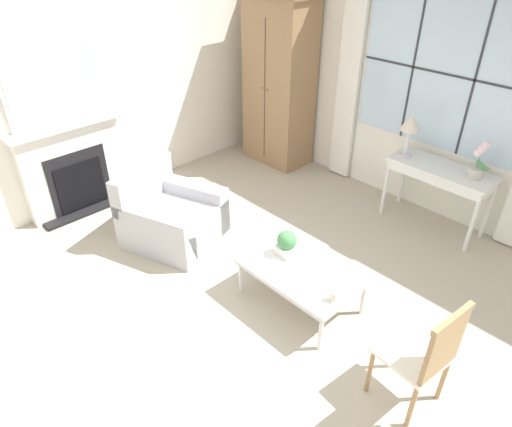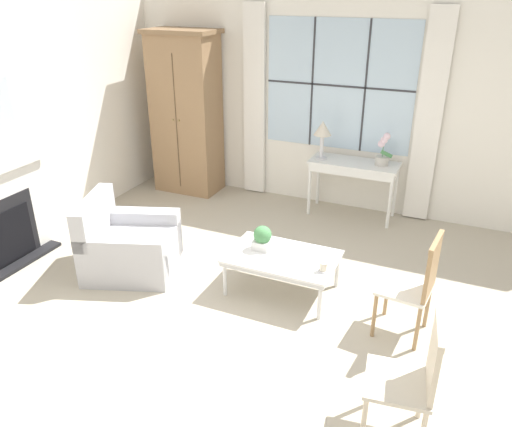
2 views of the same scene
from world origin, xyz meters
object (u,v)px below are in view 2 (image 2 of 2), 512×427
table_lamp (323,131)px  side_chair_wooden (417,281)px  accent_chair_wooden (414,374)px  pillar_candle (323,267)px  console_table (354,168)px  armoire (186,113)px  potted_plant_small (262,238)px  potted_orchid (383,152)px  coffee_table (282,259)px  armchair_upholstered (129,247)px

table_lamp → side_chair_wooden: bearing=-55.3°
accent_chair_wooden → pillar_candle: (-1.00, 1.23, -0.09)m
console_table → armoire: bearing=-179.3°
armoire → side_chair_wooden: (3.67, -2.31, -0.61)m
potted_plant_small → pillar_candle: potted_plant_small is taller
console_table → potted_orchid: bearing=4.3°
armoire → pillar_candle: bearing=-38.5°
armoire → accent_chair_wooden: size_ratio=2.42×
armoire → accent_chair_wooden: armoire is taller
armoire → table_lamp: armoire is taller
table_lamp → coffee_table: size_ratio=0.47×
table_lamp → pillar_candle: bearing=-72.0°
potted_orchid → armchair_upholstered: (-2.26, -2.43, -0.67)m
side_chair_wooden → coffee_table: bearing=171.4°
table_lamp → console_table: bearing=7.3°
potted_plant_small → table_lamp: bearing=90.2°
armchair_upholstered → side_chair_wooden: size_ratio=1.17×
armchair_upholstered → potted_plant_small: bearing=12.4°
armchair_upholstered → coffee_table: 1.74m
armchair_upholstered → coffee_table: (1.71, 0.27, 0.10)m
side_chair_wooden → potted_plant_small: side_chair_wooden is taller
coffee_table → armchair_upholstered: bearing=-171.1°
table_lamp → potted_plant_small: bearing=-89.8°
coffee_table → potted_plant_small: size_ratio=4.35×
coffee_table → potted_plant_small: (-0.24, 0.05, 0.17)m
armchair_upholstered → accent_chair_wooden: accent_chair_wooden is taller
armchair_upholstered → side_chair_wooden: side_chair_wooden is taller
potted_orchid → accent_chair_wooden: bearing=-75.4°
console_table → side_chair_wooden: side_chair_wooden is taller
side_chair_wooden → accent_chair_wooden: (0.13, -1.16, -0.02)m
armchair_upholstered → side_chair_wooden: (3.04, 0.07, 0.29)m
console_table → accent_chair_wooden: (1.27, -3.50, -0.13)m
armoire → coffee_table: armoire is taller
armoire → potted_orchid: (2.89, 0.05, -0.24)m
armoire → coffee_table: bearing=-42.0°
potted_plant_small → armoire: bearing=135.6°
armoire → potted_orchid: 2.90m
armoire → armchair_upholstered: 2.62m
potted_plant_small → side_chair_wooden: bearing=-9.2°
potted_orchid → armchair_upholstered: 3.39m
console_table → potted_plant_small: 2.13m
armoire → console_table: bearing=0.7°
accent_chair_wooden → armoire: bearing=137.7°
armoire → coffee_table: size_ratio=2.13×
armchair_upholstered → pillar_candle: (2.18, 0.14, 0.19)m
armoire → potted_plant_small: 3.00m
accent_chair_wooden → potted_plant_small: size_ratio=3.83×
console_table → coffee_table: (-0.20, -2.14, -0.31)m
armchair_upholstered → side_chair_wooden: bearing=1.3°
table_lamp → pillar_candle: 2.42m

